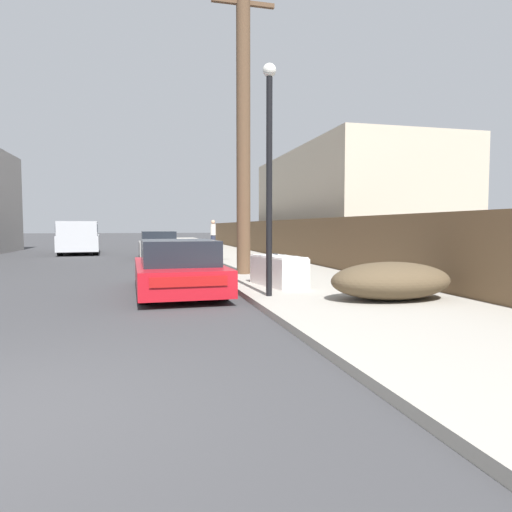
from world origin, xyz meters
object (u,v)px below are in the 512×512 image
discarded_fridge (278,271)px  pickup_truck (79,238)px  parked_sports_car_red (178,269)px  car_parked_mid (158,246)px  street_lamp (269,162)px  utility_pole (243,123)px  brush_pile (391,281)px  pedestrian (213,234)px

discarded_fridge → pickup_truck: size_ratio=0.33×
parked_sports_car_red → car_parked_mid: car_parked_mid is taller
pickup_truck → street_lamp: size_ratio=1.19×
utility_pole → brush_pile: (1.67, -5.29, -3.96)m
parked_sports_car_red → pickup_truck: pickup_truck is taller
utility_pole → street_lamp: bearing=-95.6°
parked_sports_car_red → street_lamp: street_lamp is taller
utility_pole → pedestrian: utility_pole is taller
parked_sports_car_red → brush_pile: (3.76, -2.63, -0.07)m
discarded_fridge → parked_sports_car_red: 2.31m
utility_pole → street_lamp: (-0.42, -4.31, -1.69)m
car_parked_mid → parked_sports_car_red: bearing=-90.9°
discarded_fridge → street_lamp: (-0.63, -1.49, 2.27)m
discarded_fridge → utility_pole: 4.87m
pickup_truck → utility_pole: 15.13m
car_parked_mid → utility_pole: utility_pole is taller
utility_pole → discarded_fridge: bearing=-85.7°
car_parked_mid → discarded_fridge: bearing=-79.9°
discarded_fridge → parked_sports_car_red: (-2.30, 0.16, 0.08)m
street_lamp → brush_pile: size_ratio=1.91×
pickup_truck → street_lamp: 18.66m
utility_pole → car_parked_mid: bearing=103.4°
pedestrian → street_lamp: bearing=-95.2°
street_lamp → parked_sports_car_red: bearing=135.3°
discarded_fridge → brush_pile: 2.87m
car_parked_mid → pedestrian: size_ratio=2.46×
discarded_fridge → brush_pile: (1.46, -2.47, 0.01)m
street_lamp → pedestrian: size_ratio=2.52×
parked_sports_car_red → utility_pole: (2.09, 2.66, 3.88)m
pickup_truck → car_parked_mid: bearing=129.2°
car_parked_mid → street_lamp: bearing=-83.8°
discarded_fridge → parked_sports_car_red: parked_sports_car_red is taller
discarded_fridge → pickup_truck: pickup_truck is taller
utility_pole → street_lamp: 4.65m
street_lamp → utility_pole: bearing=84.4°
car_parked_mid → pickup_truck: pickup_truck is taller
utility_pole → brush_pile: 6.82m
brush_pile → car_parked_mid: bearing=105.0°
brush_pile → pedestrian: (-0.36, 20.13, 0.57)m
car_parked_mid → brush_pile: car_parked_mid is taller
street_lamp → pedestrian: bearing=84.8°
utility_pole → parked_sports_car_red: bearing=-128.1°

